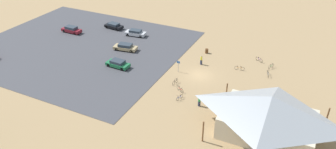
% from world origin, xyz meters
% --- Properties ---
extents(ground, '(160.00, 160.00, 0.00)m').
position_xyz_m(ground, '(0.00, 0.00, 0.00)').
color(ground, '#9E7F56').
rests_on(ground, ground).
extents(parking_lot_asphalt, '(40.64, 35.58, 0.05)m').
position_xyz_m(parking_lot_asphalt, '(25.92, -0.11, 0.03)').
color(parking_lot_asphalt, '#424247').
rests_on(parking_lot_asphalt, ground).
extents(bike_pavilion, '(14.25, 10.30, 5.94)m').
position_xyz_m(bike_pavilion, '(-13.37, 10.42, 3.33)').
color(bike_pavilion, beige).
rests_on(bike_pavilion, ground).
extents(trash_bin, '(0.60, 0.60, 0.90)m').
position_xyz_m(trash_bin, '(1.76, -8.59, 0.45)').
color(trash_bin, brown).
rests_on(trash_bin, ground).
extents(lot_sign, '(0.56, 0.08, 2.20)m').
position_xyz_m(lot_sign, '(3.72, 0.51, 1.41)').
color(lot_sign, '#99999E').
rests_on(lot_sign, ground).
extents(bicycle_blue_yard_right, '(0.55, 1.56, 0.81)m').
position_xyz_m(bicycle_blue_yard_right, '(0.03, 8.12, 0.35)').
color(bicycle_blue_yard_right, black).
rests_on(bicycle_blue_yard_right, ground).
extents(bicycle_orange_edge_south, '(1.74, 0.48, 0.84)m').
position_xyz_m(bicycle_orange_edge_south, '(-5.79, -4.80, 0.37)').
color(bicycle_orange_edge_south, black).
rests_on(bicycle_orange_edge_south, ground).
extents(bicycle_red_by_bin, '(1.49, 0.92, 0.81)m').
position_xyz_m(bicycle_red_by_bin, '(0.89, 6.05, 0.38)').
color(bicycle_red_by_bin, black).
rests_on(bicycle_red_by_bin, ground).
extents(bicycle_silver_near_porch, '(0.65, 1.77, 0.85)m').
position_xyz_m(bicycle_silver_near_porch, '(-10.70, -4.97, 0.39)').
color(bicycle_silver_near_porch, black).
rests_on(bicycle_silver_near_porch, ground).
extents(bicycle_black_near_sign, '(0.48, 1.68, 0.85)m').
position_xyz_m(bicycle_black_near_sign, '(2.52, 4.36, 0.38)').
color(bicycle_black_near_sign, black).
rests_on(bicycle_black_near_sign, ground).
extents(bicycle_purple_yard_front, '(1.43, 0.95, 0.85)m').
position_xyz_m(bicycle_purple_yard_front, '(-8.21, -9.54, 0.38)').
color(bicycle_purple_yard_front, black).
rests_on(bicycle_purple_yard_front, ground).
extents(bicycle_green_mid_cluster, '(0.74, 1.64, 0.85)m').
position_xyz_m(bicycle_green_mid_cluster, '(-10.67, -7.95, 0.39)').
color(bicycle_green_mid_cluster, black).
rests_on(bicycle_green_mid_cluster, ground).
extents(car_green_second_row, '(4.37, 2.02, 1.32)m').
position_xyz_m(car_green_second_row, '(14.15, 3.72, 0.71)').
color(car_green_second_row, '#1E6B3D').
rests_on(car_green_second_row, parking_lot_asphalt).
extents(car_tan_mid_lot, '(4.85, 2.51, 1.34)m').
position_xyz_m(car_tan_mid_lot, '(16.67, -2.72, 0.72)').
color(car_tan_mid_lot, tan).
rests_on(car_tan_mid_lot, parking_lot_asphalt).
extents(car_silver_front_row, '(4.61, 2.35, 1.36)m').
position_xyz_m(car_silver_front_row, '(18.51, -9.68, 0.73)').
color(car_silver_front_row, '#BCBCC1').
rests_on(car_silver_front_row, parking_lot_asphalt).
extents(car_black_by_curb, '(4.38, 2.20, 1.26)m').
position_xyz_m(car_black_by_curb, '(25.08, -11.07, 0.69)').
color(car_black_by_curb, black).
rests_on(car_black_by_curb, parking_lot_asphalt).
extents(car_maroon_far_end, '(4.55, 1.75, 1.44)m').
position_xyz_m(car_maroon_far_end, '(32.13, -4.97, 0.76)').
color(car_maroon_far_end, maroon).
rests_on(car_maroon_far_end, parking_lot_asphalt).
extents(visitor_by_pavilion, '(0.36, 0.38, 1.65)m').
position_xyz_m(visitor_by_pavilion, '(-3.27, 8.41, 0.86)').
color(visitor_by_pavilion, '#2D3347').
rests_on(visitor_by_pavilion, ground).
extents(visitor_near_lot, '(0.39, 0.40, 1.80)m').
position_xyz_m(visitor_near_lot, '(1.08, -3.79, 0.95)').
color(visitor_near_lot, '#2D3347').
rests_on(visitor_near_lot, ground).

